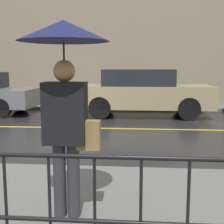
{
  "coord_description": "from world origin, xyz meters",
  "views": [
    {
      "loc": [
        2.37,
        -8.26,
        1.66
      ],
      "look_at": [
        1.91,
        -2.86,
        0.87
      ],
      "focal_mm": 50.0,
      "sensor_mm": 36.0,
      "label": 1
    }
  ],
  "objects": [
    {
      "name": "ground_plane",
      "position": [
        0.0,
        0.0,
        0.0
      ],
      "size": [
        80.0,
        80.0,
        0.0
      ],
      "primitive_type": "plane",
      "color": "#262628"
    },
    {
      "name": "sidewalk_far",
      "position": [
        0.0,
        4.35,
        0.05
      ],
      "size": [
        28.0,
        1.66,
        0.1
      ],
      "color": "slate",
      "rests_on": "ground_plane"
    },
    {
      "name": "lane_marking",
      "position": [
        0.0,
        0.0,
        0.0
      ],
      "size": [
        25.2,
        0.12,
        0.01
      ],
      "color": "gold",
      "rests_on": "ground_plane"
    },
    {
      "name": "building_storefront",
      "position": [
        0.0,
        5.33,
        3.03
      ],
      "size": [
        28.0,
        0.3,
        6.07
      ],
      "color": "gray",
      "rests_on": "ground_plane"
    },
    {
      "name": "pedestrian",
      "position": [
        1.65,
        -5.2,
        1.62
      ],
      "size": [
        0.9,
        0.9,
        2.01
      ],
      "color": "#333338",
      "rests_on": "sidewalk_near"
    },
    {
      "name": "car_tan",
      "position": [
        2.5,
        2.32,
        0.81
      ],
      "size": [
        4.51,
        1.8,
        1.57
      ],
      "color": "tan",
      "rests_on": "ground_plane"
    }
  ]
}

